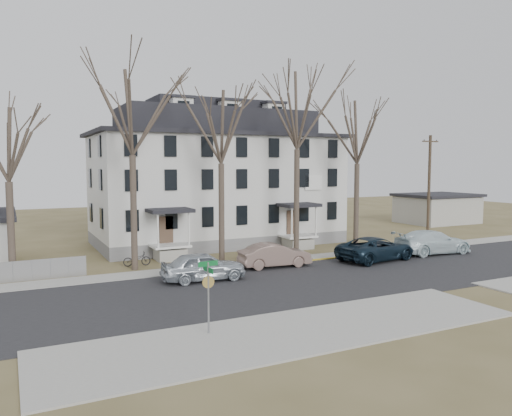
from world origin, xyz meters
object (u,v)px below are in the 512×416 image
tree_center (297,104)px  tree_bungalow (7,139)px  car_navy (376,249)px  bicycle_left (137,260)px  tree_far_left (131,106)px  street_sign (208,287)px  car_silver (203,267)px  tree_mid_left (221,121)px  tree_mid_right (358,127)px  car_tan (275,256)px  utility_pole_far (429,183)px  boarding_house (217,180)px  car_white (432,243)px

tree_center → tree_bungalow: bearing=180.0°
tree_bungalow → car_navy: (22.69, -4.57, -7.30)m
car_navy → bicycle_left: size_ratio=3.35×
tree_far_left → street_sign: 15.97m
tree_center → car_silver: tree_center is taller
tree_mid_left → car_navy: tree_mid_left is taller
tree_mid_right → bicycle_left: size_ratio=7.22×
car_tan → tree_bungalow: bearing=82.6°
tree_mid_left → utility_pole_far: tree_mid_left is taller
boarding_house → tree_center: size_ratio=1.41×
tree_far_left → car_tan: tree_far_left is taller
car_silver → bicycle_left: car_silver is taller
tree_bungalow → car_silver: 13.17m
utility_pole_far → tree_far_left: bearing=-171.9°
tree_bungalow → street_sign: (6.79, -13.56, -6.20)m
tree_far_left → tree_center: size_ratio=0.93×
tree_mid_left → tree_mid_right: size_ratio=1.00×
utility_pole_far → street_sign: size_ratio=3.22×
car_white → car_navy: bearing=96.2°
tree_center → tree_bungalow: 19.23m
car_tan → car_white: car_white is taller
car_silver → car_tan: (5.50, 1.52, -0.05)m
car_silver → street_sign: 9.24m
tree_mid_left → car_tan: bearing=-55.5°
tree_far_left → tree_bungalow: bearing=180.0°
tree_mid_left → utility_pole_far: size_ratio=1.34×
tree_mid_left → utility_pole_far: bearing=10.1°
tree_bungalow → street_sign: size_ratio=3.65×
car_tan → car_navy: 7.47m
tree_mid_left → car_white: bearing=-16.2°
tree_bungalow → car_tan: tree_bungalow is taller
tree_far_left → utility_pole_far: tree_far_left is taller
tree_far_left → car_tan: size_ratio=2.91×
tree_center → car_navy: size_ratio=2.49×
car_tan → tree_mid_right: bearing=-64.7°
tree_far_left → tree_mid_left: tree_far_left is taller
tree_far_left → tree_mid_right: bearing=0.0°
tree_mid_right → car_navy: bearing=-111.6°
tree_mid_left → car_navy: size_ratio=2.15×
tree_mid_right → car_white: tree_mid_right is taller
utility_pole_far → car_silver: (-26.68, -9.09, -4.08)m
utility_pole_far → car_white: size_ratio=1.57×
boarding_house → street_sign: size_ratio=7.04×
bicycle_left → street_sign: bearing=-176.6°
car_navy → tree_center: bearing=31.2°
car_navy → car_white: size_ratio=0.98×
boarding_house → tree_mid_left: (-3.00, -8.15, 4.22)m
bicycle_left → tree_mid_right: bearing=-87.6°
car_silver → car_navy: car_silver is taller
utility_pole_far → street_sign: (-29.71, -17.76, -2.99)m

